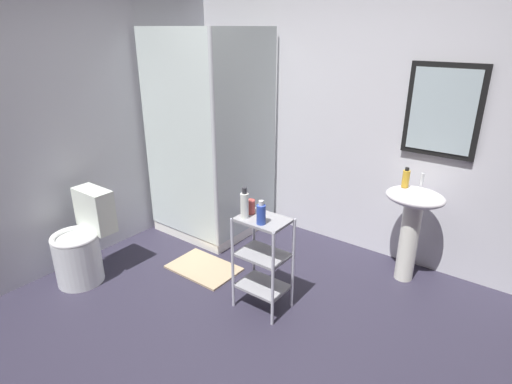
# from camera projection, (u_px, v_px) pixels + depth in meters

# --- Properties ---
(ground_plane) EXTENTS (4.20, 4.20, 0.02)m
(ground_plane) POSITION_uv_depth(u_px,v_px,m) (227.00, 346.00, 2.80)
(ground_plane) COLOR #2E2A3B
(wall_back) EXTENTS (4.20, 0.14, 2.50)m
(wall_back) POSITION_uv_depth(u_px,v_px,m) (360.00, 116.00, 3.70)
(wall_back) COLOR silver
(wall_back) RESTS_ON ground_plane
(wall_left) EXTENTS (0.10, 4.20, 2.50)m
(wall_left) POSITION_uv_depth(u_px,v_px,m) (50.00, 125.00, 3.36)
(wall_left) COLOR silver
(wall_left) RESTS_ON ground_plane
(shower_stall) EXTENTS (0.92, 0.92, 2.00)m
(shower_stall) POSITION_uv_depth(u_px,v_px,m) (214.00, 190.00, 4.19)
(shower_stall) COLOR white
(shower_stall) RESTS_ON ground_plane
(pedestal_sink) EXTENTS (0.46, 0.37, 0.81)m
(pedestal_sink) POSITION_uv_depth(u_px,v_px,m) (412.00, 216.00, 3.33)
(pedestal_sink) COLOR white
(pedestal_sink) RESTS_ON ground_plane
(sink_faucet) EXTENTS (0.03, 0.03, 0.10)m
(sink_faucet) POSITION_uv_depth(u_px,v_px,m) (422.00, 179.00, 3.32)
(sink_faucet) COLOR silver
(sink_faucet) RESTS_ON pedestal_sink
(toilet) EXTENTS (0.37, 0.49, 0.76)m
(toilet) POSITION_uv_depth(u_px,v_px,m) (82.00, 245.00, 3.43)
(toilet) COLOR white
(toilet) RESTS_ON ground_plane
(storage_cart) EXTENTS (0.38, 0.28, 0.74)m
(storage_cart) POSITION_uv_depth(u_px,v_px,m) (263.00, 256.00, 3.02)
(storage_cart) COLOR silver
(storage_cart) RESTS_ON ground_plane
(hand_soap_bottle) EXTENTS (0.06, 0.06, 0.16)m
(hand_soap_bottle) POSITION_uv_depth(u_px,v_px,m) (406.00, 178.00, 3.27)
(hand_soap_bottle) COLOR gold
(hand_soap_bottle) RESTS_ON pedestal_sink
(lotion_bottle_white) EXTENTS (0.06, 0.06, 0.23)m
(lotion_bottle_white) POSITION_uv_depth(u_px,v_px,m) (244.00, 205.00, 2.89)
(lotion_bottle_white) COLOR white
(lotion_bottle_white) RESTS_ON storage_cart
(shampoo_bottle_blue) EXTENTS (0.06, 0.06, 0.17)m
(shampoo_bottle_blue) POSITION_uv_depth(u_px,v_px,m) (261.00, 214.00, 2.81)
(shampoo_bottle_blue) COLOR #304DBB
(shampoo_bottle_blue) RESTS_ON storage_cart
(rinse_cup) EXTENTS (0.07, 0.07, 0.10)m
(rinse_cup) POSITION_uv_depth(u_px,v_px,m) (250.00, 207.00, 2.98)
(rinse_cup) COLOR #B24742
(rinse_cup) RESTS_ON storage_cart
(bath_mat) EXTENTS (0.60, 0.40, 0.02)m
(bath_mat) POSITION_uv_depth(u_px,v_px,m) (204.00, 268.00, 3.67)
(bath_mat) COLOR tan
(bath_mat) RESTS_ON ground_plane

